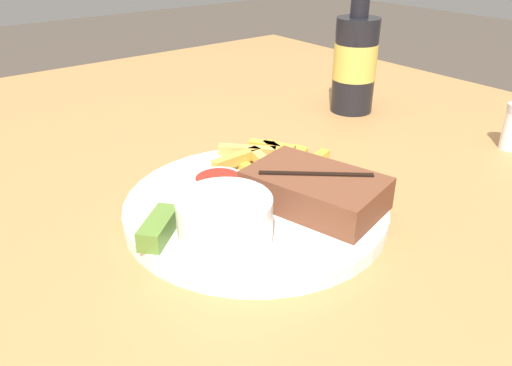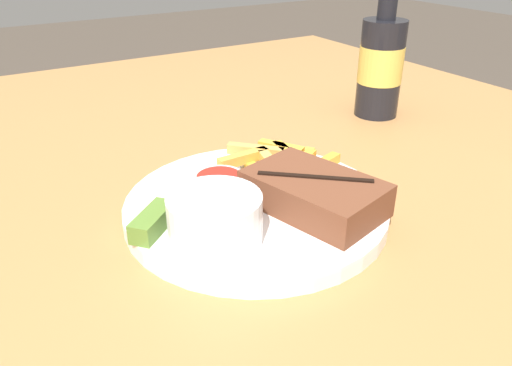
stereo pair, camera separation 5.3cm
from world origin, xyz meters
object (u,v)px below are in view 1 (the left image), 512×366
steak_portion (315,190)px  dipping_sauce_cup (218,187)px  coleslaw_cup (225,219)px  fork_utensil (239,169)px  dinner_plate (256,207)px  pickle_spear (160,229)px  beer_bottle (355,59)px

steak_portion → dipping_sauce_cup: 0.10m
coleslaw_cup → fork_utensil: coleslaw_cup is taller
dinner_plate → dipping_sauce_cup: size_ratio=5.16×
pickle_spear → fork_utensil: (-0.07, 0.14, -0.01)m
pickle_spear → beer_bottle: beer_bottle is taller
dinner_plate → pickle_spear: 0.12m
steak_portion → dipping_sauce_cup: size_ratio=2.84×
beer_bottle → steak_portion: bearing=-53.9°
pickle_spear → beer_bottle: (-0.17, 0.45, 0.06)m
steak_portion → coleslaw_cup: bearing=-89.4°
fork_utensil → beer_bottle: bearing=130.3°
dipping_sauce_cup → pickle_spear: dipping_sauce_cup is taller
fork_utensil → dipping_sauce_cup: bearing=-32.4°
coleslaw_cup → dipping_sauce_cup: coleslaw_cup is taller
coleslaw_cup → beer_bottle: size_ratio=0.36×
coleslaw_cup → dipping_sauce_cup: bearing=149.7°
dinner_plate → steak_portion: size_ratio=1.82×
steak_portion → fork_utensil: size_ratio=1.21×
dinner_plate → pickle_spear: pickle_spear is taller
coleslaw_cup → beer_bottle: bearing=117.8°
coleslaw_cup → beer_bottle: 0.47m
dinner_plate → coleslaw_cup: (0.05, -0.07, 0.04)m
dinner_plate → dipping_sauce_cup: (-0.03, -0.03, 0.02)m
pickle_spear → beer_bottle: size_ratio=0.24×
dipping_sauce_cup → pickle_spear: (0.03, -0.09, -0.00)m
dinner_plate → fork_utensil: fork_utensil is taller
dinner_plate → coleslaw_cup: 0.09m
steak_portion → fork_utensil: steak_portion is taller
fork_utensil → steak_portion: bearing=29.1°
coleslaw_cup → dipping_sauce_cup: size_ratio=1.60×
steak_portion → beer_bottle: bearing=126.1°
steak_portion → fork_utensil: 0.12m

